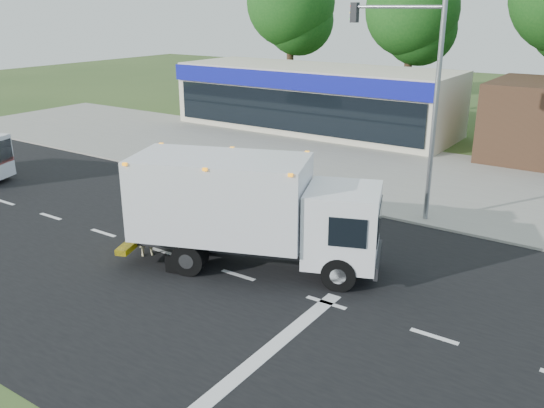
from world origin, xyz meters
name	(u,v)px	position (x,y,z in m)	size (l,w,h in m)	color
ground	(238,276)	(0.00, 0.00, 0.00)	(120.00, 120.00, 0.00)	#385123
road_asphalt	(238,275)	(0.00, 0.00, 0.00)	(60.00, 14.00, 0.02)	black
sidewalk	(359,201)	(0.00, 8.20, 0.06)	(60.00, 2.40, 0.12)	gray
parking_apron	(412,170)	(0.00, 14.00, 0.01)	(60.00, 9.00, 0.02)	gray
lane_markings	(248,306)	(1.35, -1.35, 0.02)	(55.20, 7.00, 0.01)	silver
ems_box_truck	(248,205)	(-0.16, 0.75, 1.98)	(8.08, 4.97, 3.43)	black
emergency_worker	(146,231)	(-3.32, -0.46, 0.85)	(0.65, 0.70, 1.71)	tan
retail_strip_mall	(314,98)	(-9.00, 19.93, 2.01)	(18.00, 6.20, 4.00)	beige
traffic_signal_pole	(419,87)	(2.35, 7.60, 4.92)	(3.51, 0.25, 8.00)	gray
background_trees	(489,10)	(-0.85, 28.16, 7.38)	(36.77, 7.39, 12.10)	#332114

